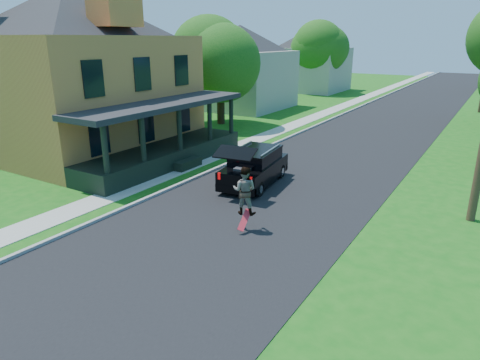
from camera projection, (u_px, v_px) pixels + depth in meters
The scene contains 13 objects.
ground at pixel (204, 241), 13.46m from camera, with size 140.00×140.00×0.00m, color #125A12.
street at pixel (375, 130), 29.60m from camera, with size 8.00×120.00×0.02m, color black.
curb at pixel (320, 125), 31.62m from camera, with size 0.15×120.00×0.12m, color gray.
sidewalk at pixel (301, 123), 32.39m from camera, with size 1.30×120.00×0.03m, color #989890.
front_walk at pixel (128, 157), 23.04m from camera, with size 6.50×1.20×0.03m, color #989890.
main_house at pixel (76, 61), 23.14m from camera, with size 15.56×15.56×10.10m.
neighbor_house_mid at pixel (240, 60), 38.25m from camera, with size 12.78×12.78×8.30m.
neighbor_house_far at pixel (310, 55), 51.16m from camera, with size 12.78×12.78×8.30m.
black_suv at pixel (254, 167), 18.44m from camera, with size 2.22×4.60×2.06m.
skateboarder at pixel (244, 190), 13.95m from camera, with size 0.93×0.81×1.62m.
skateboard at pixel (245, 220), 13.96m from camera, with size 0.23×0.68×0.62m.
tree_left_mid at pixel (220, 50), 30.37m from camera, with size 6.41×6.18×8.39m.
tree_left_far at pixel (324, 42), 47.74m from camera, with size 7.08×7.17×9.07m.
Camera 1 is at (7.37, -9.74, 6.06)m, focal length 32.00 mm.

